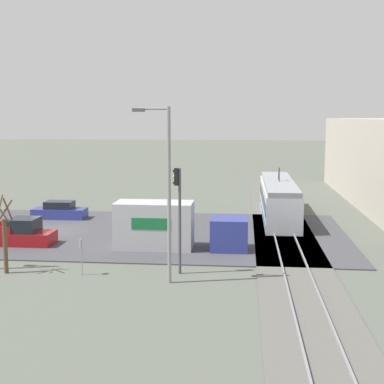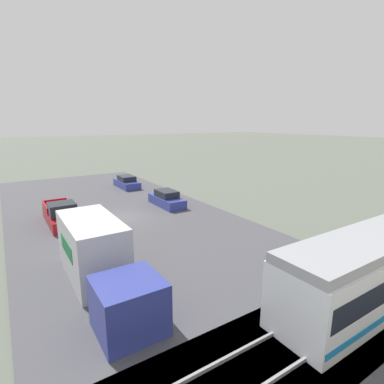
# 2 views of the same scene
# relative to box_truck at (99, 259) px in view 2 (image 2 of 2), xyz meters

# --- Properties ---
(ground_plane) EXTENTS (320.00, 320.00, 0.00)m
(ground_plane) POSITION_rel_box_truck_xyz_m (-4.57, -9.91, -1.50)
(ground_plane) COLOR #565B51
(road_surface) EXTENTS (16.88, 44.39, 0.08)m
(road_surface) POSITION_rel_box_truck_xyz_m (-4.57, -9.91, -1.46)
(road_surface) COLOR #424247
(road_surface) RESTS_ON ground
(rail_bed) EXTENTS (70.73, 4.40, 0.22)m
(rail_bed) POSITION_rel_box_truck_xyz_m (-4.57, 7.66, -1.45)
(rail_bed) COLOR #5B5954
(rail_bed) RESTS_ON ground
(box_truck) EXTENTS (2.45, 8.73, 3.07)m
(box_truck) POSITION_rel_box_truck_xyz_m (0.00, 0.00, 0.00)
(box_truck) COLOR navy
(box_truck) RESTS_ON ground
(pickup_truck) EXTENTS (2.03, 5.52, 1.81)m
(pickup_truck) POSITION_rel_box_truck_xyz_m (-0.08, -10.85, -0.73)
(pickup_truck) COLOR maroon
(pickup_truck) RESTS_ON ground
(sedan_car_0) EXTENTS (1.80, 4.52, 1.47)m
(sedan_car_0) POSITION_rel_box_truck_xyz_m (-9.48, -11.05, -0.81)
(sedan_car_0) COLOR navy
(sedan_car_0) RESTS_ON ground
(sedan_car_1) EXTENTS (1.90, 4.47, 1.42)m
(sedan_car_1) POSITION_rel_box_truck_xyz_m (-9.21, -20.87, -0.83)
(sedan_car_1) COLOR navy
(sedan_car_1) RESTS_ON ground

